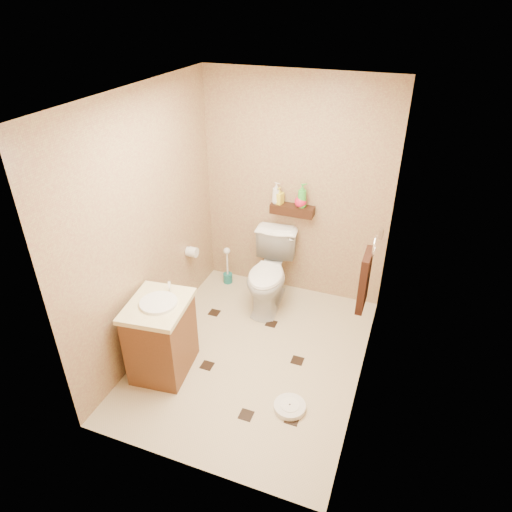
% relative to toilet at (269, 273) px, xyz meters
% --- Properties ---
extents(ground, '(2.50, 2.50, 0.00)m').
position_rel_toilet_xyz_m(ground, '(0.13, -0.83, -0.40)').
color(ground, '#C1AD8D').
rests_on(ground, ground).
extents(wall_back, '(2.00, 0.04, 2.40)m').
position_rel_toilet_xyz_m(wall_back, '(0.13, 0.42, 0.80)').
color(wall_back, tan).
rests_on(wall_back, ground).
extents(wall_front, '(2.00, 0.04, 2.40)m').
position_rel_toilet_xyz_m(wall_front, '(0.13, -2.08, 0.80)').
color(wall_front, tan).
rests_on(wall_front, ground).
extents(wall_left, '(0.04, 2.50, 2.40)m').
position_rel_toilet_xyz_m(wall_left, '(-0.87, -0.83, 0.80)').
color(wall_left, tan).
rests_on(wall_left, ground).
extents(wall_right, '(0.04, 2.50, 2.40)m').
position_rel_toilet_xyz_m(wall_right, '(1.13, -0.83, 0.80)').
color(wall_right, tan).
rests_on(wall_right, ground).
extents(ceiling, '(2.00, 2.50, 0.02)m').
position_rel_toilet_xyz_m(ceiling, '(0.13, -0.83, 2.00)').
color(ceiling, white).
rests_on(ceiling, wall_back).
extents(wall_shelf, '(0.46, 0.14, 0.10)m').
position_rel_toilet_xyz_m(wall_shelf, '(0.13, 0.34, 0.62)').
color(wall_shelf, black).
rests_on(wall_shelf, wall_back).
extents(floor_accents, '(1.30, 1.30, 0.01)m').
position_rel_toilet_xyz_m(floor_accents, '(0.16, -0.91, -0.40)').
color(floor_accents, black).
rests_on(floor_accents, ground).
extents(toilet, '(0.53, 0.83, 0.81)m').
position_rel_toilet_xyz_m(toilet, '(0.00, 0.00, 0.00)').
color(toilet, white).
rests_on(toilet, ground).
extents(vanity, '(0.56, 0.65, 0.85)m').
position_rel_toilet_xyz_m(vanity, '(-0.57, -1.26, -0.03)').
color(vanity, brown).
rests_on(vanity, ground).
extents(bathroom_scale, '(0.33, 0.33, 0.05)m').
position_rel_toilet_xyz_m(bathroom_scale, '(0.64, -1.32, -0.38)').
color(bathroom_scale, silver).
rests_on(bathroom_scale, ground).
extents(toilet_brush, '(0.11, 0.11, 0.47)m').
position_rel_toilet_xyz_m(toilet_brush, '(-0.60, 0.24, -0.24)').
color(toilet_brush, '#1A6B67').
rests_on(toilet_brush, ground).
extents(towel_ring, '(0.12, 0.30, 0.76)m').
position_rel_toilet_xyz_m(towel_ring, '(1.04, -0.58, 0.54)').
color(towel_ring, silver).
rests_on(towel_ring, wall_right).
extents(toilet_paper, '(0.12, 0.11, 0.12)m').
position_rel_toilet_xyz_m(toilet_paper, '(-0.81, -0.18, 0.20)').
color(toilet_paper, silver).
rests_on(toilet_paper, wall_left).
extents(bottle_a, '(0.11, 0.11, 0.23)m').
position_rel_toilet_xyz_m(bottle_a, '(-0.05, 0.34, 0.78)').
color(bottle_a, silver).
rests_on(bottle_a, wall_shelf).
extents(bottle_b, '(0.10, 0.10, 0.18)m').
position_rel_toilet_xyz_m(bottle_b, '(-0.02, 0.34, 0.76)').
color(bottle_b, yellow).
rests_on(bottle_b, wall_shelf).
extents(bottle_c, '(0.15, 0.15, 0.16)m').
position_rel_toilet_xyz_m(bottle_c, '(0.21, 0.34, 0.75)').
color(bottle_c, red).
rests_on(bottle_c, wall_shelf).
extents(bottle_d, '(0.14, 0.14, 0.25)m').
position_rel_toilet_xyz_m(bottle_d, '(0.22, 0.34, 0.79)').
color(bottle_d, green).
rests_on(bottle_d, wall_shelf).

